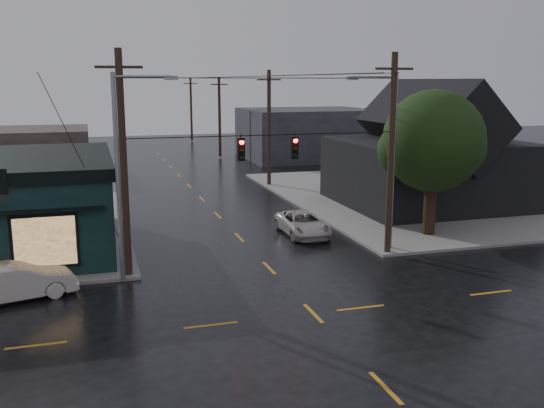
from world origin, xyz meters
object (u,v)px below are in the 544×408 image
object	(u,v)px
corner_tree	(433,141)
utility_pole_ne	(387,254)
suv_silver	(303,224)
utility_pole_nw	(129,277)
sedan_cream	(17,282)

from	to	relation	value
corner_tree	utility_pole_ne	size ratio (longest dim) A/B	0.81
corner_tree	suv_silver	bearing A→B (deg)	161.40
corner_tree	utility_pole_nw	distance (m)	18.05
sedan_cream	suv_silver	distance (m)	16.10
sedan_cream	suv_silver	xyz separation A→B (m)	(14.69, 6.61, -0.09)
corner_tree	suv_silver	size ratio (longest dim) A/B	1.70
utility_pole_ne	suv_silver	size ratio (longest dim) A/B	2.10
utility_pole_ne	suv_silver	bearing A→B (deg)	119.77
corner_tree	utility_pole_ne	xyz separation A→B (m)	(-4.00, -2.68, -5.45)
corner_tree	suv_silver	xyz separation A→B (m)	(-6.85, 2.31, -4.78)
corner_tree	sedan_cream	size ratio (longest dim) A/B	1.78
utility_pole_nw	utility_pole_ne	distance (m)	13.00
utility_pole_nw	utility_pole_ne	bearing A→B (deg)	0.00
utility_pole_nw	sedan_cream	world-z (taller)	utility_pole_nw
utility_pole_nw	suv_silver	distance (m)	11.33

